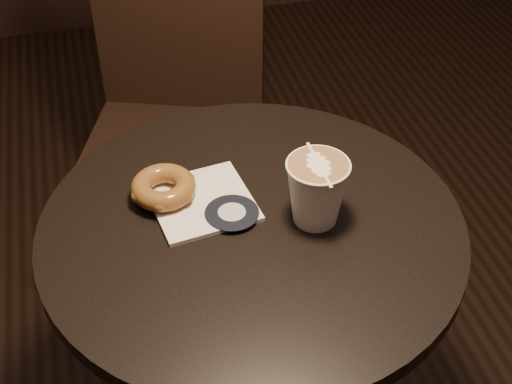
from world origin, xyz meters
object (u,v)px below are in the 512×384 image
chair (176,89)px  doughnut (163,187)px  latte_cup (316,192)px  pastry_bag (202,202)px  cafe_table (252,302)px

chair → doughnut: chair is taller
chair → latte_cup: size_ratio=9.33×
pastry_bag → latte_cup: (0.17, -0.08, 0.05)m
cafe_table → chair: (-0.02, 0.68, 0.04)m
doughnut → latte_cup: latte_cup is taller
doughnut → latte_cup: (0.23, -0.11, 0.03)m
pastry_bag → doughnut: 0.07m
cafe_table → latte_cup: bearing=-10.7°
cafe_table → chair: 0.68m
cafe_table → pastry_bag: size_ratio=4.62×
chair → doughnut: (-0.11, -0.59, 0.18)m
cafe_table → chair: bearing=91.8°
doughnut → chair: bearing=79.6°
chair → latte_cup: chair is taller
cafe_table → doughnut: 0.28m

